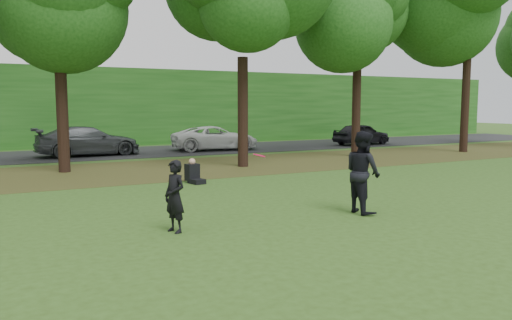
# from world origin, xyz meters

# --- Properties ---
(ground) EXTENTS (120.00, 120.00, 0.00)m
(ground) POSITION_xyz_m (0.00, 0.00, 0.00)
(ground) COLOR #2F4B17
(ground) RESTS_ON ground
(leaf_litter) EXTENTS (60.00, 7.00, 0.01)m
(leaf_litter) POSITION_xyz_m (0.00, 13.00, 0.01)
(leaf_litter) COLOR #4A3A1A
(leaf_litter) RESTS_ON ground
(street) EXTENTS (70.00, 7.00, 0.02)m
(street) POSITION_xyz_m (0.00, 21.00, 0.01)
(street) COLOR black
(street) RESTS_ON ground
(far_hedge) EXTENTS (70.00, 3.00, 5.00)m
(far_hedge) POSITION_xyz_m (0.00, 27.00, 2.50)
(far_hedge) COLOR #1B4A15
(far_hedge) RESTS_ON ground
(player_left) EXTENTS (0.52, 0.63, 1.50)m
(player_left) POSITION_xyz_m (-2.10, 2.96, 0.75)
(player_left) COLOR black
(player_left) RESTS_ON ground
(player_right) EXTENTS (0.83, 1.03, 2.00)m
(player_right) POSITION_xyz_m (2.55, 2.68, 1.00)
(player_right) COLOR black
(player_right) RESTS_ON ground
(parked_cars) EXTENTS (40.61, 3.20, 1.52)m
(parked_cars) POSITION_xyz_m (-1.14, 19.93, 0.74)
(parked_cars) COLOR black
(parked_cars) RESTS_ON street
(frisbee) EXTENTS (0.31, 0.32, 0.11)m
(frisbee) POSITION_xyz_m (-0.27, 2.70, 1.53)
(frisbee) COLOR #F91557
(frisbee) RESTS_ON ground
(seated_person) EXTENTS (0.55, 0.80, 0.83)m
(seated_person) POSITION_xyz_m (0.54, 9.00, 0.31)
(seated_person) COLOR black
(seated_person) RESTS_ON ground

